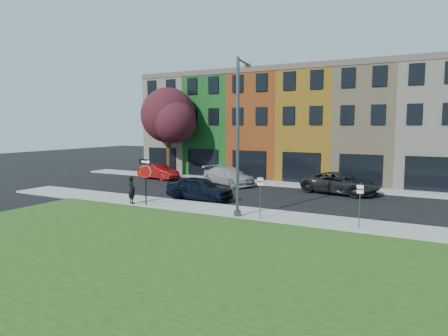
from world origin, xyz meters
The scene contains 16 objects.
ground centered at (0.00, 0.00, 0.00)m, with size 120.00×120.00×0.00m, color black.
sidewalk_near centered at (2.00, 3.00, 0.06)m, with size 40.00×3.00×0.12m, color gray.
sidewalk_far centered at (-3.00, 15.00, 0.06)m, with size 40.00×2.40×0.12m, color gray.
grass_park centered at (8.00, -6.00, 0.05)m, with size 40.00×16.00×0.10m, color #204012.
rowhouse_block centered at (-2.50, 21.18, 4.99)m, with size 30.00×10.12×10.00m.
stop_sign centered at (-5.74, 1.97, 2.20)m, with size 1.04×0.20×2.92m.
man centered at (-6.81, 1.90, 1.01)m, with size 0.76×0.64×1.78m, color black.
sedan_near centered at (-3.92, 5.52, 0.81)m, with size 4.86×2.13×1.63m, color black.
parked_car_red centered at (-13.09, 12.91, 0.72)m, with size 4.54×2.20×1.44m, color maroon.
parked_car_silver centered at (-5.40, 12.77, 0.78)m, with size 5.83×4.12×1.57m, color #A3A2A7.
parked_car_dark centered at (4.10, 12.69, 0.80)m, with size 6.22×3.85×1.61m, color black.
parked_car_white centered at (3.89, 13.08, 0.67)m, with size 4.15×2.31×1.34m, color silver.
street_lamp centered at (0.73, 2.09, 4.49)m, with size 0.75×2.56×8.68m.
parking_sign_a centered at (2.13, 1.89, 1.58)m, with size 0.30×0.16×2.36m.
parking_sign_b centered at (7.19, 2.41, 1.51)m, with size 0.32×0.10×2.24m.
tree_purple centered at (-12.74, 14.40, 5.98)m, with size 6.42×5.62×8.68m.
Camera 1 is at (10.34, -17.72, 5.16)m, focal length 32.00 mm.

